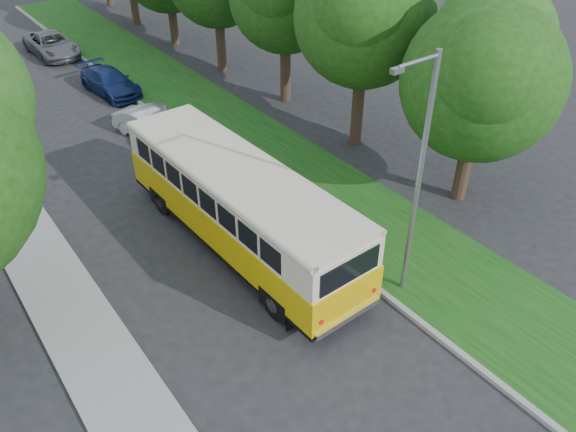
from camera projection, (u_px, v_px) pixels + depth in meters
ground at (251, 301)px, 17.98m from camera, size 120.00×120.00×0.00m
curb at (256, 194)px, 22.96m from camera, size 0.20×70.00×0.15m
grass_verge at (301, 177)px, 24.11m from camera, size 4.50×70.00×0.13m
sidewalk at (49, 276)px, 18.87m from camera, size 2.20×70.00×0.12m
lamppost_near at (417, 176)px, 15.87m from camera, size 1.71×0.16×8.00m
vintage_bus at (240, 207)px, 19.40m from camera, size 3.19×11.19×3.30m
car_silver at (158, 124)px, 26.96m from camera, size 2.79×4.19×1.32m
car_white at (149, 124)px, 26.93m from camera, size 2.49×4.13×1.28m
car_blue at (110, 82)px, 31.22m from camera, size 2.34×4.78×1.34m
car_grey at (52, 44)px, 36.25m from camera, size 2.57×5.23×1.43m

